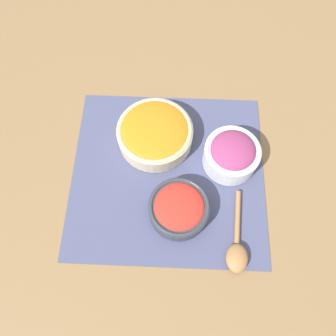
{
  "coord_description": "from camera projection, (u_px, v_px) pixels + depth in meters",
  "views": [
    {
      "loc": [
        -0.31,
        -0.01,
        0.74
      ],
      "look_at": [
        0.0,
        0.0,
        0.03
      ],
      "focal_mm": 35.0,
      "sensor_mm": 36.0,
      "label": 1
    }
  ],
  "objects": [
    {
      "name": "ground_plane",
      "position": [
        168.0,
        174.0,
        0.8
      ],
      "size": [
        3.0,
        3.0,
        0.0
      ],
      "primitive_type": "plane",
      "color": "olive"
    },
    {
      "name": "placemat",
      "position": [
        168.0,
        173.0,
        0.8
      ],
      "size": [
        0.44,
        0.47,
        0.0
      ],
      "color": "#474C70",
      "rests_on": "ground_plane"
    },
    {
      "name": "tomato_bowl",
      "position": [
        179.0,
        208.0,
        0.73
      ],
      "size": [
        0.14,
        0.14,
        0.06
      ],
      "color": "#333842",
      "rests_on": "placemat"
    },
    {
      "name": "carrot_bowl",
      "position": [
        155.0,
        133.0,
        0.8
      ],
      "size": [
        0.19,
        0.19,
        0.06
      ],
      "color": "beige",
      "rests_on": "placemat"
    },
    {
      "name": "onion_bowl",
      "position": [
        232.0,
        154.0,
        0.77
      ],
      "size": [
        0.13,
        0.13,
        0.08
      ],
      "color": "silver",
      "rests_on": "placemat"
    },
    {
      "name": "wooden_spoon",
      "position": [
        237.0,
        250.0,
        0.71
      ],
      "size": [
        0.19,
        0.05,
        0.03
      ],
      "color": "#9E7042",
      "rests_on": "placemat"
    }
  ]
}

